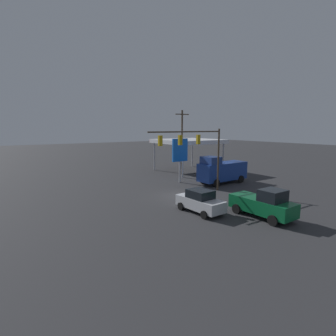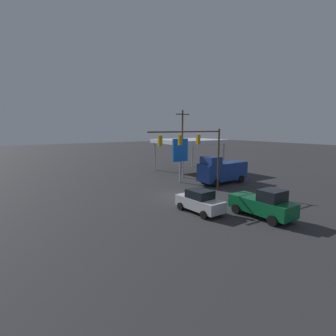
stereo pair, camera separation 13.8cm
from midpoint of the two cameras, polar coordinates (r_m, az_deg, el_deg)
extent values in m
plane|color=#2D2D30|center=(27.72, 2.17, -6.02)|extent=(200.00, 200.00, 0.00)
cylinder|color=#473828|center=(29.98, 10.75, 1.74)|extent=(0.20, 0.20, 6.97)
cylinder|color=#473828|center=(26.78, 3.95, 7.88)|extent=(9.06, 0.14, 0.14)
cube|color=#B79314|center=(27.78, 6.46, 6.19)|extent=(0.36, 0.28, 1.00)
sphere|color=#FF4141|center=(27.90, 6.22, 6.82)|extent=(0.22, 0.22, 0.22)
sphere|color=#392305|center=(27.92, 6.21, 6.20)|extent=(0.22, 0.22, 0.22)
sphere|color=black|center=(27.93, 6.20, 5.59)|extent=(0.22, 0.22, 0.22)
cube|color=#B79314|center=(26.32, 2.52, 6.09)|extent=(0.36, 0.28, 1.00)
sphere|color=#FF4141|center=(26.45, 2.28, 6.76)|extent=(0.22, 0.22, 0.22)
sphere|color=#392305|center=(26.47, 2.28, 6.11)|extent=(0.22, 0.22, 0.22)
sphere|color=black|center=(26.48, 2.28, 5.46)|extent=(0.22, 0.22, 0.22)
cube|color=#B79314|center=(25.00, -1.86, 5.95)|extent=(0.36, 0.28, 1.00)
sphere|color=#FF4141|center=(25.14, -2.09, 6.65)|extent=(0.22, 0.22, 0.22)
sphere|color=#392305|center=(25.15, -2.09, 5.97)|extent=(0.22, 0.22, 0.22)
sphere|color=black|center=(25.17, -2.08, 5.29)|extent=(0.22, 0.22, 0.22)
cylinder|color=#473828|center=(39.35, 2.96, 5.47)|extent=(0.26, 0.26, 9.62)
cube|color=#473828|center=(39.33, 3.00, 11.60)|extent=(2.40, 0.14, 0.14)
cube|color=silver|center=(42.63, 4.32, 5.84)|extent=(9.28, 9.00, 0.60)
cube|color=red|center=(46.27, 0.85, 6.10)|extent=(9.28, 0.06, 0.36)
cylinder|color=#B7B7BC|center=(48.38, 5.20, 3.09)|extent=(0.24, 0.24, 4.61)
cylinder|color=#B7B7BC|center=(43.77, -3.06, 2.51)|extent=(0.24, 0.24, 4.61)
cylinder|color=#B7B7BC|center=(42.64, 11.81, 2.17)|extent=(0.24, 0.24, 4.61)
cylinder|color=#B7B7BC|center=(37.33, 3.08, 1.42)|extent=(0.24, 0.24, 4.61)
cylinder|color=#B7B7BC|center=(33.81, 2.49, 1.58)|extent=(0.24, 0.24, 5.69)
cube|color=blue|center=(33.67, 2.51, 3.92)|extent=(2.28, 0.24, 2.93)
cube|color=black|center=(33.77, 2.38, 3.94)|extent=(1.60, 0.04, 1.02)
cube|color=silver|center=(22.42, 6.83, -7.60)|extent=(2.04, 4.49, 0.90)
cube|color=black|center=(22.21, 6.86, -5.62)|extent=(1.77, 2.09, 0.70)
cylinder|color=black|center=(22.24, 11.12, -9.05)|extent=(0.26, 0.67, 0.66)
cylinder|color=black|center=(20.97, 7.70, -10.08)|extent=(0.26, 0.67, 0.66)
cylinder|color=black|center=(24.15, 6.03, -7.50)|extent=(0.26, 0.67, 0.66)
cylinder|color=black|center=(22.98, 2.64, -8.31)|extent=(0.26, 0.67, 0.66)
cube|color=navy|center=(34.12, 11.68, -0.67)|extent=(6.83, 2.39, 2.20)
cube|color=navy|center=(32.42, 9.19, 1.68)|extent=(1.83, 2.14, 0.90)
cylinder|color=black|center=(31.96, 10.38, -3.28)|extent=(0.96, 0.23, 0.96)
cylinder|color=black|center=(33.62, 7.56, -2.61)|extent=(0.96, 0.23, 0.96)
cylinder|color=black|center=(35.17, 15.49, -2.35)|extent=(0.96, 0.23, 0.96)
cylinder|color=black|center=(36.68, 12.70, -1.80)|extent=(0.96, 0.23, 0.96)
cube|color=#0C592D|center=(22.35, 19.57, -7.65)|extent=(2.08, 5.23, 1.10)
cube|color=black|center=(21.61, 21.65, -5.58)|extent=(1.86, 1.63, 0.90)
cylinder|color=black|center=(22.47, 24.58, -9.34)|extent=(0.23, 0.80, 0.80)
cylinder|color=black|center=(20.81, 21.65, -10.58)|extent=(0.23, 0.80, 0.80)
cylinder|color=black|center=(24.25, 17.67, -7.63)|extent=(0.23, 0.80, 0.80)
cylinder|color=black|center=(22.73, 14.49, -8.60)|extent=(0.23, 0.80, 0.80)
camera|label=1|loc=(0.07, -90.14, -0.02)|focal=28.00mm
camera|label=2|loc=(0.07, 89.86, 0.02)|focal=28.00mm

